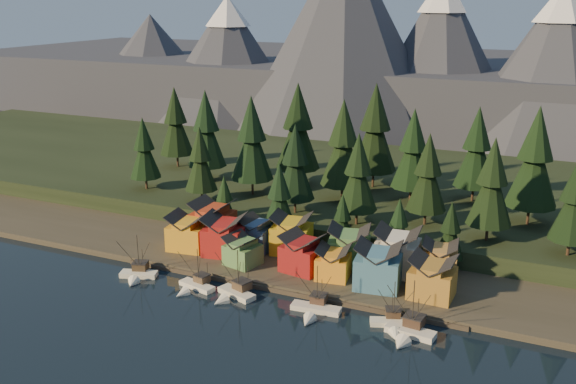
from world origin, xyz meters
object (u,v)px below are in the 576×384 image
at_px(house_front_1, 225,234).
at_px(house_back_1, 257,233).
at_px(house_front_0, 188,230).
at_px(house_back_0, 213,220).
at_px(boat_1, 194,282).
at_px(boat_5, 394,319).
at_px(boat_2, 233,288).
at_px(boat_0, 137,269).
at_px(boat_6, 409,326).
at_px(boat_4, 314,305).

distance_m(house_front_1, house_back_1, 8.34).
height_order(house_front_0, house_front_1, house_front_1).
bearing_deg(house_back_0, house_front_1, -43.02).
height_order(boat_1, boat_5, boat_1).
bearing_deg(boat_1, house_back_1, 93.64).
height_order(boat_2, house_front_1, house_front_1).
bearing_deg(house_front_1, boat_0, -135.19).
bearing_deg(boat_2, house_front_1, 142.57).
distance_m(boat_2, boat_6, 38.46).
bearing_deg(house_front_1, boat_4, -39.15).
xyz_separation_m(boat_5, boat_6, (3.53, -2.54, 0.62)).
bearing_deg(boat_6, house_front_0, 170.40).
relative_size(boat_5, house_front_0, 1.00).
xyz_separation_m(boat_6, house_front_0, (-60.34, 17.92, 3.78)).
relative_size(house_back_0, house_back_1, 1.27).
distance_m(boat_2, boat_4, 18.58).
relative_size(boat_1, boat_2, 0.87).
bearing_deg(house_back_1, boat_2, -69.98).
bearing_deg(boat_0, house_back_0, 58.85).
distance_m(boat_6, house_front_0, 63.06).
height_order(boat_6, house_front_1, house_front_1).
bearing_deg(boat_0, house_front_1, 36.25).
distance_m(boat_5, house_front_1, 49.83).
bearing_deg(boat_2, house_front_0, 160.89).
distance_m(boat_2, house_front_1, 21.77).
height_order(boat_1, house_front_1, house_front_1).
bearing_deg(boat_1, house_front_1, 109.90).
height_order(boat_4, house_back_1, house_back_1).
relative_size(boat_6, house_front_0, 1.23).
relative_size(boat_5, house_back_0, 0.95).
xyz_separation_m(boat_1, house_front_1, (-2.13, 17.80, 4.76)).
distance_m(house_front_0, house_back_0, 8.00).
relative_size(boat_6, house_back_0, 1.17).
bearing_deg(boat_0, boat_6, -18.90).
relative_size(house_front_0, house_front_1, 0.92).
distance_m(boat_4, house_back_0, 44.95).
bearing_deg(boat_5, boat_6, -55.68).
xyz_separation_m(boat_6, house_back_0, (-57.61, 25.40, 4.59)).
distance_m(boat_4, boat_6, 19.94).
bearing_deg(boat_1, house_front_0, 138.47).
relative_size(boat_0, boat_2, 0.96).
bearing_deg(boat_4, house_front_0, 153.43).
distance_m(boat_1, house_back_1, 24.15).
height_order(boat_4, house_front_0, house_front_0).
bearing_deg(house_front_0, boat_5, -22.58).
xyz_separation_m(house_front_1, house_back_0, (-7.20, 6.67, 0.37)).
bearing_deg(house_front_0, boat_2, -45.02).
height_order(house_front_1, house_back_0, house_back_0).
height_order(house_back_0, house_back_1, house_back_0).
xyz_separation_m(house_front_1, house_back_1, (6.03, 5.70, -0.80)).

